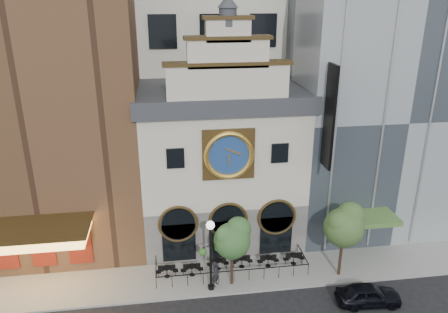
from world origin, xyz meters
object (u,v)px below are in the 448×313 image
bistro_5 (294,258)px  lamppost (211,248)px  pedestrian (216,274)px  bistro_0 (167,271)px  bistro_4 (268,261)px  tree_left (233,238)px  tree_right (344,224)px  car_right (368,295)px  bistro_2 (218,264)px  bistro_1 (192,269)px  bistro_3 (242,261)px

bistro_5 → lamppost: 7.18m
pedestrian → bistro_0: bearing=101.8°
bistro_4 → tree_left: bearing=-151.3°
tree_left → tree_right: (7.69, -0.02, 0.41)m
car_right → pedestrian: (-9.51, 3.06, 0.37)m
tree_right → bistro_4: bearing=161.4°
bistro_2 → tree_right: tree_right is taller
car_right → tree_left: size_ratio=0.84×
bistro_5 → tree_left: bearing=-161.6°
bistro_1 → tree_left: 4.31m
bistro_0 → bistro_3: (5.41, 0.42, 0.00)m
bistro_3 → car_right: bearing=-33.6°
bistro_4 → lamppost: bearing=-155.7°
bistro_2 → pedestrian: bearing=-101.9°
bistro_5 → tree_right: bearing=-29.6°
bistro_0 → bistro_2: (3.65, 0.39, 0.00)m
car_right → tree_left: tree_left is taller
bistro_1 → tree_right: 11.02m
bistro_0 → bistro_3: size_ratio=1.00×
bistro_1 → bistro_5: 7.50m
bistro_2 → car_right: car_right is taller
bistro_2 → pedestrian: (-0.38, -1.82, 0.46)m
bistro_3 → tree_left: 3.73m
bistro_5 → tree_right: size_ratio=0.29×
bistro_1 → bistro_3: size_ratio=1.00×
bistro_1 → lamppost: bearing=-55.7°
bistro_3 → lamppost: 4.29m
bistro_2 → bistro_3: (1.75, 0.03, 0.00)m
bistro_4 → bistro_0: bearing=-178.2°
bistro_4 → bistro_5: size_ratio=1.00×
car_right → bistro_3: bearing=60.7°
car_right → bistro_1: bearing=72.4°
bistro_2 → bistro_5: size_ratio=1.00×
bistro_5 → tree_left: (-4.82, -1.61, 3.12)m
pedestrian → tree_right: tree_right is taller
bistro_2 → tree_right: bearing=-11.8°
bistro_5 → tree_right: tree_right is taller
bistro_1 → tree_right: (10.36, -1.32, 3.53)m
bistro_0 → car_right: bearing=-19.4°
lamppost → bistro_4: bearing=4.4°
bistro_3 → lamppost: size_ratio=0.31×
bistro_0 → bistro_2: same height
bistro_4 → bistro_1: bearing=-177.0°
bistro_1 → bistro_4: 5.57m
bistro_4 → bistro_3: bearing=174.4°
bistro_1 → bistro_5: (7.49, 0.31, 0.00)m
bistro_2 → lamppost: 3.55m
bistro_1 → tree_left: bearing=-25.9°
bistro_0 → pedestrian: size_ratio=0.85×
car_right → lamppost: (-9.87, 2.73, 2.64)m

